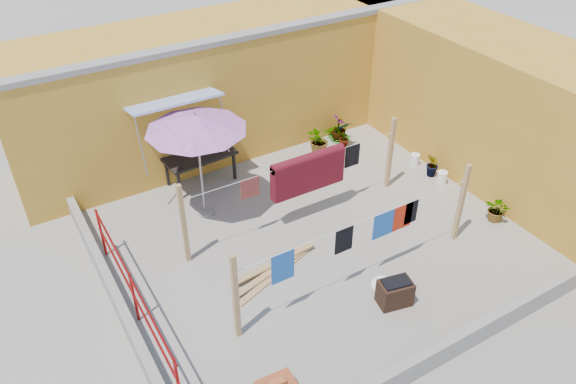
% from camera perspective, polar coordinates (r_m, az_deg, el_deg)
% --- Properties ---
extents(ground, '(80.00, 80.00, 0.00)m').
position_cam_1_polar(ground, '(11.67, 2.86, -4.92)').
color(ground, '#9E998E').
rests_on(ground, ground).
extents(wall_back, '(11.00, 3.27, 3.21)m').
position_cam_1_polar(wall_back, '(14.52, -5.63, 11.07)').
color(wall_back, '#BC8729').
rests_on(wall_back, ground).
extents(wall_right, '(2.40, 9.00, 3.20)m').
position_cam_1_polar(wall_right, '(13.94, 21.41, 7.61)').
color(wall_right, '#BC8729').
rests_on(wall_right, ground).
extents(parapet_front, '(8.30, 0.16, 0.44)m').
position_cam_1_polar(parapet_front, '(9.65, 15.07, -15.61)').
color(parapet_front, gray).
rests_on(parapet_front, ground).
extents(parapet_left, '(0.16, 7.30, 0.44)m').
position_cam_1_polar(parapet_left, '(10.41, -16.63, -11.25)').
color(parapet_left, gray).
rests_on(parapet_left, ground).
extents(red_railing, '(0.05, 4.20, 1.10)m').
position_cam_1_polar(red_railing, '(9.94, -15.51, -9.57)').
color(red_railing, maroon).
rests_on(red_railing, ground).
extents(clothesline_rig, '(5.09, 2.35, 1.80)m').
position_cam_1_polar(clothesline_rig, '(11.45, 2.58, 0.98)').
color(clothesline_rig, tan).
rests_on(clothesline_rig, ground).
extents(patio_umbrella, '(2.33, 2.33, 2.49)m').
position_cam_1_polar(patio_umbrella, '(11.32, -9.36, 6.90)').
color(patio_umbrella, gray).
rests_on(patio_umbrella, ground).
extents(outdoor_table, '(1.69, 0.93, 0.76)m').
position_cam_1_polar(outdoor_table, '(13.16, -8.97, 3.52)').
color(outdoor_table, black).
rests_on(outdoor_table, ground).
extents(lumber_pile, '(2.03, 0.79, 0.12)m').
position_cam_1_polar(lumber_pile, '(10.91, -1.44, -7.92)').
color(lumber_pile, tan).
rests_on(lumber_pile, ground).
extents(brazier, '(0.66, 0.51, 0.53)m').
position_cam_1_polar(brazier, '(10.38, 10.81, -9.98)').
color(brazier, '#321D13').
rests_on(brazier, ground).
extents(white_basin, '(0.47, 0.47, 0.08)m').
position_cam_1_polar(white_basin, '(10.78, 9.68, -9.33)').
color(white_basin, white).
rests_on(white_basin, ground).
extents(water_jug_a, '(0.23, 0.23, 0.37)m').
position_cam_1_polar(water_jug_a, '(13.73, 15.36, 1.43)').
color(water_jug_a, white).
rests_on(water_jug_a, ground).
extents(water_jug_b, '(0.22, 0.22, 0.34)m').
position_cam_1_polar(water_jug_b, '(14.28, 12.76, 3.23)').
color(water_jug_b, white).
rests_on(water_jug_b, ground).
extents(green_hose, '(0.56, 0.56, 0.08)m').
position_cam_1_polar(green_hose, '(15.16, 5.26, 5.53)').
color(green_hose, '#1C6F18').
rests_on(green_hose, ground).
extents(plant_back_a, '(0.73, 0.64, 0.78)m').
position_cam_1_polar(plant_back_a, '(14.35, 3.24, 5.39)').
color(plant_back_a, '#1D5F1B').
rests_on(plant_back_a, ground).
extents(plant_back_b, '(0.53, 0.53, 0.73)m').
position_cam_1_polar(plant_back_b, '(14.94, 5.16, 6.49)').
color(plant_back_b, '#1D5F1B').
rests_on(plant_back_b, ground).
extents(plant_right_a, '(0.45, 0.34, 0.79)m').
position_cam_1_polar(plant_right_a, '(14.62, 5.77, 5.91)').
color(plant_right_a, '#1D5F1B').
rests_on(plant_right_a, ground).
extents(plant_right_b, '(0.41, 0.44, 0.64)m').
position_cam_1_polar(plant_right_b, '(13.84, 14.50, 2.66)').
color(plant_right_b, '#1D5F1B').
rests_on(plant_right_b, ground).
extents(plant_right_c, '(0.61, 0.65, 0.58)m').
position_cam_1_polar(plant_right_c, '(12.81, 20.52, -1.68)').
color(plant_right_c, '#1D5F1B').
rests_on(plant_right_c, ground).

